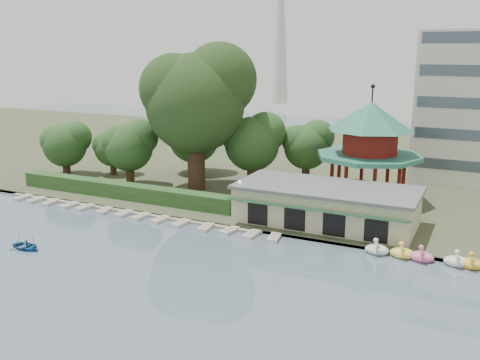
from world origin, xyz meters
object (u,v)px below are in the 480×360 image
Objects in this scene: dock at (126,210)px; rowboat_with_passengers at (26,244)px; boathouse at (326,204)px; big_tree at (197,96)px; pavilion at (370,142)px.

rowboat_with_passengers reaches higher than dock.
rowboat_with_passengers is (-1.10, -13.55, 0.33)m from dock.
big_tree is at bearing 161.70° from boathouse.
rowboat_with_passengers is at bearing -131.52° from pavilion.
dock is at bearing 85.36° from rowboat_with_passengers.
pavilion is at bearing 78.72° from boathouse.
rowboat_with_passengers is (-4.27, -24.55, -11.90)m from big_tree.
big_tree reaches higher than rowboat_with_passengers.
pavilion is 0.73× the size of big_tree.
big_tree reaches higher than pavilion.
big_tree is at bearing 73.93° from dock.
rowboat_with_passengers is (-25.10, -28.35, -7.03)m from pavilion.
dock is at bearing -148.34° from pavilion.
big_tree is (3.17, 11.00, 12.23)m from dock.
pavilion is 2.92× the size of rowboat_with_passengers.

